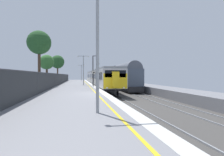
# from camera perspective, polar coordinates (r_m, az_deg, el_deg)

# --- Properties ---
(ground) EXTENTS (17.40, 110.00, 1.21)m
(ground) POSITION_cam_1_polar(r_m,az_deg,el_deg) (17.63, 5.04, -6.54)
(ground) COLOR gray
(commuter_train_at_platform) EXTENTS (2.83, 39.49, 3.81)m
(commuter_train_at_platform) POSITION_cam_1_polar(r_m,az_deg,el_deg) (40.08, -4.34, 0.25)
(commuter_train_at_platform) COLOR #B7B7BC
(commuter_train_at_platform) RESTS_ON ground
(freight_train_adjacent_track) EXTENTS (2.60, 40.01, 4.74)m
(freight_train_adjacent_track) POSITION_cam_1_polar(r_m,az_deg,el_deg) (46.08, -0.07, 0.73)
(freight_train_adjacent_track) COLOR #232326
(freight_train_adjacent_track) RESTS_ON ground
(signal_gantry) EXTENTS (1.10, 0.24, 4.85)m
(signal_gantry) POSITION_cam_1_polar(r_m,az_deg,el_deg) (30.45, -5.29, 3.41)
(signal_gantry) COLOR #47474C
(signal_gantry) RESTS_ON ground
(speed_limit_sign) EXTENTS (0.59, 0.08, 2.37)m
(speed_limit_sign) POSITION_cam_1_polar(r_m,az_deg,el_deg) (27.56, -5.57, 0.54)
(speed_limit_sign) COLOR #59595B
(speed_limit_sign) RESTS_ON ground
(platform_lamp_near) EXTENTS (2.00, 0.20, 5.41)m
(platform_lamp_near) POSITION_cam_1_polar(r_m,az_deg,el_deg) (8.38, -4.44, 11.58)
(platform_lamp_near) COLOR #93999E
(platform_lamp_near) RESTS_ON ground
(platform_lamp_mid) EXTENTS (2.00, 0.20, 5.06)m
(platform_lamp_mid) POSITION_cam_1_polar(r_m,az_deg,el_deg) (32.55, -8.68, 3.21)
(platform_lamp_mid) COLOR #93999E
(platform_lamp_mid) RESTS_ON ground
(platform_lamp_far) EXTENTS (2.00, 0.20, 4.80)m
(platform_lamp_far) POSITION_cam_1_polar(r_m,az_deg,el_deg) (56.84, -9.29, 2.04)
(platform_lamp_far) COLOR #93999E
(platform_lamp_far) RESTS_ON ground
(platform_back_fence) EXTENTS (0.07, 99.00, 1.96)m
(platform_back_fence) POSITION_cam_1_polar(r_m,az_deg,el_deg) (17.25, -21.88, -1.33)
(platform_back_fence) COLOR #282B2D
(platform_back_fence) RESTS_ON ground
(background_tree_left) EXTENTS (3.61, 3.61, 8.49)m
(background_tree_left) POSITION_cam_1_polar(r_m,az_deg,el_deg) (31.30, -21.38, 9.71)
(background_tree_left) COLOR #473323
(background_tree_left) RESTS_ON ground
(background_tree_centre) EXTENTS (3.03, 3.06, 5.96)m
(background_tree_centre) POSITION_cam_1_polar(r_m,az_deg,el_deg) (41.66, -19.32, 4.39)
(background_tree_centre) COLOR #473323
(background_tree_centre) RESTS_ON ground
(background_tree_right) EXTENTS (3.76, 3.76, 7.37)m
(background_tree_right) POSITION_cam_1_polar(r_m,az_deg,el_deg) (55.63, -16.26, 4.61)
(background_tree_right) COLOR #473323
(background_tree_right) RESTS_ON ground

